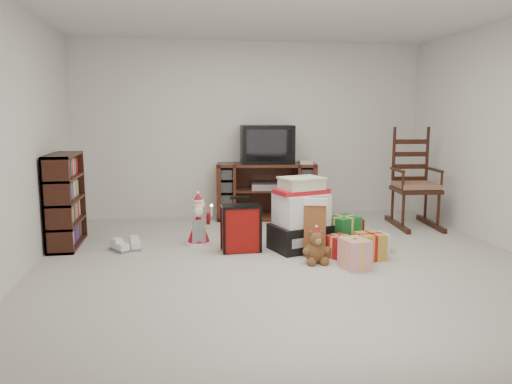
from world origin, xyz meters
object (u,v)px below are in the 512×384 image
(rocking_chair, at_px, (413,191))
(crt_television, at_px, (267,144))
(bookshelf, at_px, (66,202))
(gift_pile, at_px, (301,219))
(santa_figurine, at_px, (301,224))
(mrs_claus_figurine, at_px, (198,225))
(teddy_bear, at_px, (316,249))
(sneaker_pair, at_px, (128,246))
(gift_cluster, at_px, (355,241))
(red_suitcase, at_px, (241,228))
(tv_stand, at_px, (266,191))

(rocking_chair, xyz_separation_m, crt_television, (-1.84, 0.76, 0.59))
(bookshelf, relative_size, crt_television, 1.39)
(gift_pile, relative_size, santa_figurine, 1.32)
(mrs_claus_figurine, bearing_deg, teddy_bear, -38.19)
(gift_pile, relative_size, sneaker_pair, 2.12)
(bookshelf, xyz_separation_m, teddy_bear, (2.61, -1.10, -0.36))
(bookshelf, bearing_deg, sneaker_pair, -24.30)
(rocking_chair, height_order, sneaker_pair, rocking_chair)
(santa_figurine, xyz_separation_m, gift_cluster, (0.48, -0.49, -0.09))
(rocking_chair, height_order, crt_television, rocking_chair)
(red_suitcase, bearing_deg, gift_pile, -3.56)
(santa_figurine, distance_m, crt_television, 1.70)
(mrs_claus_figurine, height_order, crt_television, crt_television)
(gift_cluster, bearing_deg, crt_television, 107.21)
(gift_cluster, bearing_deg, red_suitcase, 166.85)
(gift_pile, height_order, sneaker_pair, gift_pile)
(rocking_chair, bearing_deg, santa_figurine, -151.97)
(teddy_bear, distance_m, gift_cluster, 0.56)
(sneaker_pair, bearing_deg, crt_television, 13.64)
(tv_stand, bearing_deg, teddy_bear, -79.41)
(sneaker_pair, relative_size, crt_television, 0.49)
(red_suitcase, bearing_deg, gift_cluster, -15.70)
(tv_stand, relative_size, crt_television, 1.91)
(tv_stand, bearing_deg, crt_television, 66.15)
(gift_pile, xyz_separation_m, santa_figurine, (0.05, 0.22, -0.12))
(gift_cluster, xyz_separation_m, crt_television, (-0.61, 1.97, 0.92))
(mrs_claus_figurine, bearing_deg, rocking_chair, 11.03)
(santa_figurine, xyz_separation_m, sneaker_pair, (-1.95, 0.04, -0.18))
(gift_pile, relative_size, teddy_bear, 2.36)
(tv_stand, bearing_deg, red_suitcase, -101.50)
(tv_stand, bearing_deg, rocking_chair, -14.23)
(red_suitcase, height_order, crt_television, crt_television)
(tv_stand, xyz_separation_m, red_suitcase, (-0.58, -1.67, -0.14))
(rocking_chair, height_order, teddy_bear, rocking_chair)
(gift_pile, relative_size, mrs_claus_figurine, 1.30)
(gift_pile, height_order, santa_figurine, gift_pile)
(red_suitcase, bearing_deg, tv_stand, 68.38)
(santa_figurine, bearing_deg, rocking_chair, 22.55)
(sneaker_pair, bearing_deg, santa_figurine, -25.88)
(gift_pile, xyz_separation_m, crt_television, (-0.08, 1.70, 0.71))
(red_suitcase, bearing_deg, crt_television, 68.22)
(santa_figurine, distance_m, gift_cluster, 0.69)
(crt_television, bearing_deg, sneaker_pair, -138.27)
(crt_television, bearing_deg, tv_stand, -117.89)
(santa_figurine, relative_size, crt_television, 0.79)
(red_suitcase, relative_size, gift_cluster, 0.52)
(teddy_bear, height_order, gift_cluster, teddy_bear)
(red_suitcase, relative_size, sneaker_pair, 1.62)
(rocking_chair, xyz_separation_m, gift_pile, (-1.77, -0.94, -0.12))
(rocking_chair, xyz_separation_m, red_suitcase, (-2.43, -0.92, -0.20))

